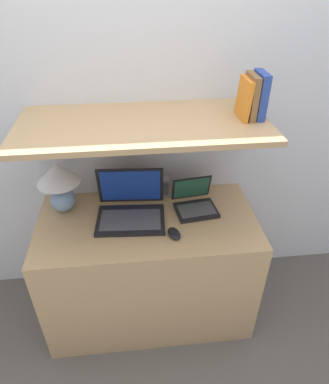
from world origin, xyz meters
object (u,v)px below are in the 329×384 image
object	(u,v)px
book_brown	(251,97)
table_lamp	(59,181)
laptop_small	(195,203)
book_blue	(260,95)
computer_mouse	(174,233)
book_orange	(244,99)
router_box	(161,187)
laptop_large	(131,208)

from	to	relation	value
book_brown	table_lamp	bearing A→B (deg)	175.34
laptop_small	book_blue	size ratio (longest dim) A/B	1.17
book_brown	book_blue	bearing A→B (deg)	0.00
computer_mouse	book_orange	xyz separation A→B (m)	(0.36, 0.22, 0.64)
book_orange	router_box	bearing A→B (deg)	157.29
table_lamp	laptop_large	xyz separation A→B (m)	(0.39, -0.10, -0.14)
computer_mouse	router_box	world-z (taller)	router_box
laptop_small	book_brown	xyz separation A→B (m)	(0.24, -0.01, 0.63)
book_orange	table_lamp	bearing A→B (deg)	175.19
router_box	book_orange	distance (m)	0.73
computer_mouse	book_orange	bearing A→B (deg)	31.03
book_blue	book_orange	size ratio (longest dim) A/B	1.14
book_orange	book_blue	bearing A→B (deg)	0.00
router_box	book_blue	bearing A→B (deg)	-19.34
book_blue	book_brown	world-z (taller)	book_blue
laptop_large	book_brown	distance (m)	0.87
book_brown	router_box	bearing A→B (deg)	158.89
book_blue	laptop_large	bearing A→B (deg)	-177.99
computer_mouse	book_orange	world-z (taller)	book_orange
table_lamp	laptop_large	distance (m)	0.42
laptop_large	laptop_small	world-z (taller)	laptop_large
table_lamp	computer_mouse	size ratio (longest dim) A/B	2.74
laptop_large	laptop_small	xyz separation A→B (m)	(0.37, 0.03, -0.02)
book_blue	book_orange	xyz separation A→B (m)	(-0.07, 0.00, -0.01)
book_blue	book_brown	xyz separation A→B (m)	(-0.04, 0.00, -0.00)
table_lamp	laptop_small	bearing A→B (deg)	-5.46
laptop_small	computer_mouse	size ratio (longest dim) A/B	2.28
table_lamp	laptop_large	size ratio (longest dim) A/B	0.78
laptop_small	book_orange	bearing A→B (deg)	-2.47
book_brown	laptop_small	bearing A→B (deg)	177.86
laptop_small	router_box	distance (m)	0.24
table_lamp	book_blue	bearing A→B (deg)	-4.47
table_lamp	book_orange	bearing A→B (deg)	-4.81
book_brown	laptop_large	bearing A→B (deg)	-177.86
table_lamp	book_brown	bearing A→B (deg)	-4.66
router_box	book_brown	distance (m)	0.75
table_lamp	router_box	bearing A→B (deg)	7.99
book_blue	router_box	bearing A→B (deg)	160.66
computer_mouse	router_box	size ratio (longest dim) A/B	0.92
book_brown	book_orange	bearing A→B (deg)	180.00
laptop_small	computer_mouse	bearing A→B (deg)	-123.79
laptop_small	book_blue	xyz separation A→B (m)	(0.28, -0.01, 0.63)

